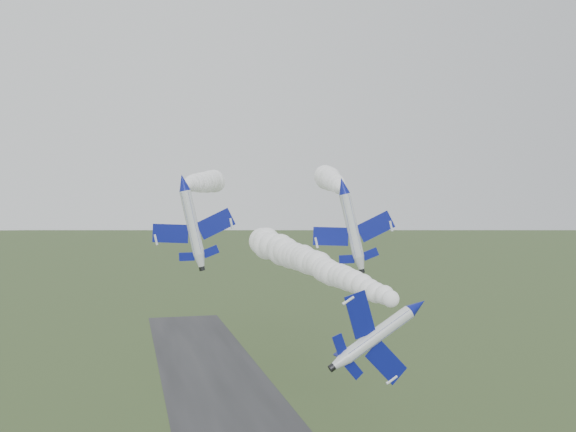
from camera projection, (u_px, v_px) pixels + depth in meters
name	position (u px, v px, depth m)	size (l,w,h in m)	color
jet_lead	(418.00, 306.00, 62.11)	(5.14, 11.70, 8.38)	silver
smoke_trail_jet_lead	(308.00, 261.00, 93.15)	(5.08, 59.81, 5.08)	white
jet_pair_left	(183.00, 182.00, 87.67)	(11.27, 13.49, 3.89)	silver
smoke_trail_jet_pair_left	(204.00, 182.00, 118.23)	(4.57, 53.71, 4.57)	white
jet_pair_right	(343.00, 186.00, 93.37)	(11.85, 14.15, 4.15)	silver
smoke_trail_jet_pair_right	(331.00, 180.00, 124.54)	(5.12, 54.83, 5.12)	white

